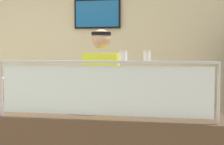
% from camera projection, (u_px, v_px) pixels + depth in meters
% --- Properties ---
extents(shop_rear_unit, '(6.44, 0.13, 2.70)m').
position_uv_depth(shop_rear_unit, '(135.00, 62.00, 5.09)').
color(shop_rear_unit, beige).
rests_on(shop_rear_unit, ground).
extents(sneeze_guard, '(1.86, 0.06, 0.50)m').
position_uv_depth(sneeze_guard, '(103.00, 83.00, 2.76)').
color(sneeze_guard, '#B2B5BC').
rests_on(sneeze_guard, serving_counter).
extents(pizza_tray, '(0.40, 0.40, 0.04)m').
position_uv_depth(pizza_tray, '(87.00, 110.00, 3.16)').
color(pizza_tray, '#9EA0A8').
rests_on(pizza_tray, serving_counter).
extents(pizza_server, '(0.14, 0.29, 0.01)m').
position_uv_depth(pizza_server, '(89.00, 108.00, 3.14)').
color(pizza_server, '#ADAFB7').
rests_on(pizza_server, pizza_tray).
extents(parmesan_shaker, '(0.06, 0.06, 0.08)m').
position_uv_depth(parmesan_shaker, '(123.00, 56.00, 2.71)').
color(parmesan_shaker, white).
rests_on(parmesan_shaker, sneeze_guard).
extents(pepper_flake_shaker, '(0.06, 0.06, 0.08)m').
position_uv_depth(pepper_flake_shaker, '(147.00, 56.00, 2.68)').
color(pepper_flake_shaker, white).
rests_on(pepper_flake_shaker, sneeze_guard).
extents(worker_figure, '(0.41, 0.50, 1.76)m').
position_uv_depth(worker_figure, '(102.00, 98.00, 3.67)').
color(worker_figure, '#23232D').
rests_on(worker_figure, ground).
extents(prep_shelf, '(0.70, 0.55, 0.81)m').
position_uv_depth(prep_shelf, '(12.00, 125.00, 5.00)').
color(prep_shelf, '#B7BABF').
rests_on(prep_shelf, ground).
extents(pizza_box_stack, '(0.49, 0.48, 0.31)m').
position_uv_depth(pizza_box_stack, '(12.00, 88.00, 4.96)').
color(pizza_box_stack, tan).
rests_on(pizza_box_stack, prep_shelf).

